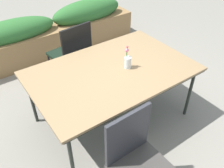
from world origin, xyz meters
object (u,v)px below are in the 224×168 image
object	(u,v)px
dining_table	(112,73)
planter_box	(55,32)
flower_vase	(128,61)
chair_far_side	(72,52)
chair_near_left	(137,159)

from	to	relation	value
dining_table	planter_box	xyz separation A→B (m)	(0.15, 1.87, -0.31)
flower_vase	planter_box	bearing A→B (deg)	90.39
chair_far_side	dining_table	bearing A→B (deg)	-95.86
dining_table	flower_vase	bearing A→B (deg)	-19.92
dining_table	chair_near_left	xyz separation A→B (m)	(-0.40, -0.91, -0.17)
chair_near_left	planter_box	world-z (taller)	chair_near_left
dining_table	chair_far_side	xyz separation A→B (m)	(-0.02, 0.91, -0.16)
dining_table	flower_vase	distance (m)	0.21
chair_near_left	planter_box	size ratio (longest dim) A/B	0.32
planter_box	chair_near_left	bearing A→B (deg)	-101.12
chair_near_left	flower_vase	distance (m)	1.06
chair_far_side	chair_near_left	bearing A→B (deg)	-108.79
planter_box	chair_far_side	bearing A→B (deg)	-100.12
dining_table	planter_box	distance (m)	1.90
chair_far_side	chair_near_left	xyz separation A→B (m)	(-0.38, -1.82, -0.00)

